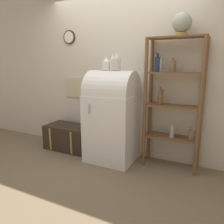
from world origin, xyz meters
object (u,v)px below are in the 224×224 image
Objects in this scene: globe at (182,23)px; suitcase_trunk at (69,137)px; vase_right at (117,62)px; vase_left at (106,64)px; refrigerator at (112,115)px; vase_center at (113,63)px.

suitcase_trunk is at bearing -177.90° from globe.
vase_left is at bearing 176.89° from vase_right.
globe is 1.14m from vase_left.
vase_left is 0.76× the size of vase_right.
suitcase_trunk is at bearing 176.67° from refrigerator.
vase_center is 0.92× the size of vase_right.
suitcase_trunk is at bearing 176.20° from vase_left.
globe is 0.98m from vase_right.
vase_right is (0.08, -0.01, 0.78)m from refrigerator.
vase_left is at bearing -173.41° from globe.
globe reaches higher than vase_right.
vase_right is (0.17, -0.01, 0.03)m from vase_left.
vase_right is at bearing -3.11° from vase_left.
globe is 1.13× the size of vase_right.
globe reaches higher than refrigerator.
vase_center is (-0.91, -0.11, -0.48)m from globe.
vase_left is at bearing -173.55° from vase_center.
vase_left is 0.18m from vase_right.
vase_right reaches higher than vase_left.
refrigerator reaches higher than suitcase_trunk.
refrigerator is 1.74× the size of suitcase_trunk.
vase_center is at bearing -173.40° from globe.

